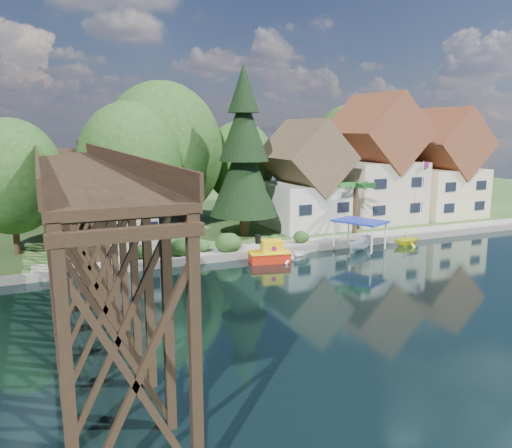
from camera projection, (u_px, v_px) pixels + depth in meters
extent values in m
plane|color=black|center=(327.00, 281.00, 34.91)|extent=(140.00, 140.00, 0.00)
cube|color=#324D1F|center=(191.00, 208.00, 65.47)|extent=(140.00, 52.00, 0.50)
cube|color=slate|center=(318.00, 247.00, 43.62)|extent=(60.00, 0.40, 0.62)
cube|color=gray|center=(330.00, 240.00, 45.54)|extent=(50.00, 2.60, 0.06)
cube|color=black|center=(135.00, 372.00, 13.46)|extent=(4.00, 0.36, 8.00)
cube|color=black|center=(117.00, 329.00, 16.35)|extent=(4.00, 0.36, 8.00)
cube|color=black|center=(105.00, 299.00, 19.23)|extent=(4.00, 0.36, 8.00)
cube|color=black|center=(96.00, 277.00, 22.11)|extent=(4.00, 0.36, 8.00)
cube|color=black|center=(89.00, 260.00, 24.99)|extent=(4.00, 0.36, 8.00)
cube|color=black|center=(83.00, 247.00, 27.87)|extent=(4.00, 0.36, 8.00)
cube|color=black|center=(79.00, 236.00, 30.75)|extent=(4.00, 0.36, 8.00)
cube|color=black|center=(75.00, 227.00, 33.64)|extent=(4.00, 0.36, 8.00)
cube|color=black|center=(72.00, 219.00, 36.52)|extent=(4.00, 0.36, 8.00)
cube|color=black|center=(69.00, 212.00, 39.40)|extent=(4.00, 0.36, 8.00)
cube|color=black|center=(67.00, 207.00, 42.28)|extent=(4.00, 0.36, 8.00)
cube|color=black|center=(65.00, 202.00, 45.16)|extent=(4.00, 0.36, 8.00)
cube|color=black|center=(63.00, 197.00, 48.04)|extent=(4.00, 0.36, 8.00)
cube|color=black|center=(61.00, 194.00, 50.92)|extent=(4.00, 0.36, 8.00)
cube|color=black|center=(42.00, 168.00, 31.83)|extent=(0.35, 44.00, 0.35)
cube|color=black|center=(99.00, 166.00, 33.21)|extent=(0.35, 44.00, 0.35)
cube|color=black|center=(71.00, 162.00, 32.46)|extent=(4.00, 44.00, 0.30)
cube|color=black|center=(37.00, 154.00, 31.58)|extent=(0.12, 44.00, 0.80)
cube|color=black|center=(102.00, 153.00, 33.15)|extent=(0.12, 44.00, 0.80)
cube|color=beige|center=(304.00, 205.00, 51.55)|extent=(7.50, 8.00, 4.50)
cube|color=#4D3C29|center=(305.00, 157.00, 50.63)|extent=(7.64, 8.64, 7.64)
cube|color=black|center=(306.00, 210.00, 47.05)|extent=(1.35, 0.08, 1.00)
cube|color=black|center=(343.00, 207.00, 48.70)|extent=(1.35, 0.08, 1.00)
cube|color=#C4B499|center=(373.00, 191.00, 55.35)|extent=(8.50, 8.50, 6.50)
cube|color=brown|center=(376.00, 133.00, 54.18)|extent=(8.65, 9.18, 8.65)
cube|color=black|center=(380.00, 193.00, 50.49)|extent=(1.53, 0.08, 1.00)
cube|color=black|center=(417.00, 191.00, 52.36)|extent=(1.53, 0.08, 1.00)
cube|color=beige|center=(439.00, 192.00, 58.53)|extent=(8.00, 8.00, 5.50)
cube|color=brown|center=(442.00, 143.00, 57.48)|extent=(8.15, 8.64, 8.15)
cube|color=black|center=(450.00, 194.00, 53.96)|extent=(1.44, 0.08, 1.00)
cube|color=black|center=(481.00, 192.00, 55.72)|extent=(1.44, 0.08, 1.00)
cube|color=beige|center=(131.00, 226.00, 43.22)|extent=(5.00, 5.00, 3.50)
cube|color=#4D3C29|center=(129.00, 185.00, 42.56)|extent=(5.09, 5.40, 5.09)
cube|color=black|center=(118.00, 230.00, 40.35)|extent=(0.90, 0.08, 1.00)
cube|color=black|center=(153.00, 228.00, 41.45)|extent=(0.90, 0.08, 1.00)
cylinder|color=#382314|center=(133.00, 211.00, 47.57)|extent=(0.50, 0.50, 4.50)
ellipsoid|color=#1E4017|center=(130.00, 161.00, 46.69)|extent=(4.40, 4.40, 5.06)
cylinder|color=#382314|center=(164.00, 201.00, 52.70)|extent=(0.50, 0.50, 4.95)
ellipsoid|color=#1E4017|center=(163.00, 151.00, 51.73)|extent=(5.00, 5.00, 5.75)
cylinder|color=#382314|center=(240.00, 200.00, 57.22)|extent=(0.50, 0.50, 4.05)
ellipsoid|color=#1E4017|center=(240.00, 162.00, 56.43)|extent=(4.00, 4.00, 4.60)
cylinder|color=#382314|center=(350.00, 191.00, 63.08)|extent=(0.50, 0.50, 4.50)
ellipsoid|color=#1E4017|center=(351.00, 154.00, 62.19)|extent=(4.60, 4.60, 5.29)
cylinder|color=#382314|center=(421.00, 195.00, 62.70)|extent=(0.50, 0.50, 3.60)
ellipsoid|color=#1E4017|center=(423.00, 165.00, 61.99)|extent=(3.80, 3.80, 4.37)
cylinder|color=#382314|center=(16.00, 230.00, 40.08)|extent=(0.50, 0.50, 4.05)
ellipsoid|color=#1E4017|center=(11.00, 176.00, 39.29)|extent=(4.00, 4.00, 4.60)
ellipsoid|color=#1B3B15|center=(181.00, 246.00, 39.81)|extent=(1.98, 1.98, 1.53)
ellipsoid|color=#1B3B15|center=(203.00, 245.00, 40.90)|extent=(1.54, 1.54, 1.19)
ellipsoid|color=#1B3B15|center=(228.00, 241.00, 41.19)|extent=(2.20, 2.20, 1.70)
ellipsoid|color=#1B3B15|center=(142.00, 250.00, 38.83)|extent=(1.76, 1.76, 1.36)
ellipsoid|color=#1B3B15|center=(274.00, 238.00, 43.54)|extent=(1.54, 1.54, 1.19)
ellipsoid|color=#1B3B15|center=(301.00, 236.00, 44.24)|extent=(1.76, 1.76, 1.36)
cylinder|color=#382314|center=(244.00, 220.00, 47.51)|extent=(0.88, 0.88, 2.92)
cone|color=black|center=(244.00, 174.00, 46.69)|extent=(6.43, 6.43, 7.79)
cone|color=black|center=(244.00, 126.00, 45.88)|extent=(4.67, 4.67, 6.33)
cone|color=black|center=(244.00, 88.00, 45.24)|extent=(2.92, 2.92, 4.38)
cylinder|color=#382314|center=(355.00, 210.00, 48.20)|extent=(0.45, 0.45, 4.53)
ellipsoid|color=#194517|center=(356.00, 185.00, 47.74)|extent=(4.78, 4.78, 1.03)
cylinder|color=white|center=(422.00, 193.00, 52.23)|extent=(0.10, 0.10, 6.73)
cube|color=red|center=(426.00, 165.00, 52.02)|extent=(0.93, 0.32, 0.58)
cube|color=red|center=(269.00, 258.00, 39.88)|extent=(3.39, 2.23, 0.84)
cube|color=yellow|center=(269.00, 252.00, 39.80)|extent=(3.52, 2.35, 0.10)
cube|color=yellow|center=(272.00, 247.00, 39.76)|extent=(1.88, 1.55, 1.04)
cylinder|color=black|center=(258.00, 239.00, 39.39)|extent=(0.46, 0.46, 0.73)
cylinder|color=#940B53|center=(274.00, 248.00, 39.14)|extent=(0.39, 0.15, 0.38)
cylinder|color=#940B53|center=(270.00, 245.00, 40.38)|extent=(0.39, 0.15, 0.38)
cylinder|color=#940B53|center=(282.00, 246.00, 39.95)|extent=(0.15, 0.39, 0.38)
imported|color=white|center=(291.00, 254.00, 40.79)|extent=(4.33, 3.27, 0.85)
imported|color=white|center=(359.00, 243.00, 43.51)|extent=(3.62, 2.58, 1.31)
cube|color=#1A2EAC|center=(360.00, 221.00, 43.14)|extent=(4.38, 5.03, 0.16)
cylinder|color=white|center=(386.00, 235.00, 43.02)|extent=(0.16, 0.16, 2.37)
cylinder|color=white|center=(349.00, 230.00, 45.44)|extent=(0.16, 0.16, 2.37)
cylinder|color=white|center=(372.00, 240.00, 41.29)|extent=(0.16, 0.16, 2.37)
cylinder|color=white|center=(334.00, 234.00, 43.70)|extent=(0.16, 0.16, 2.37)
imported|color=yellow|center=(407.00, 238.00, 45.62)|extent=(2.90, 2.61, 1.36)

